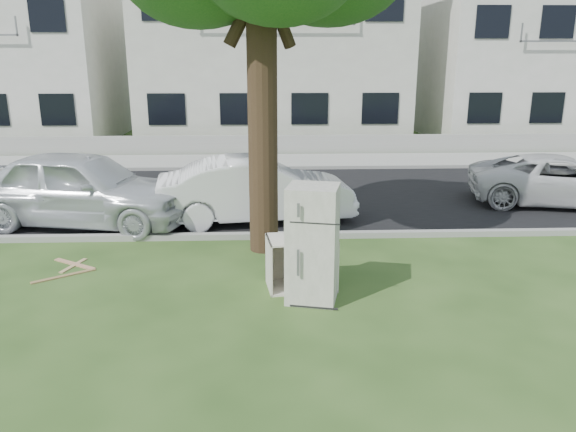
{
  "coord_description": "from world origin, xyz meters",
  "views": [
    {
      "loc": [
        -0.35,
        -8.47,
        3.64
      ],
      "look_at": [
        0.01,
        0.6,
        1.01
      ],
      "focal_mm": 35.0,
      "sensor_mm": 36.0,
      "label": 1
    }
  ],
  "objects_px": {
    "cabinet": "(301,262)",
    "car_left": "(81,188)",
    "fridge": "(313,244)",
    "car_center": "(256,190)",
    "car_right": "(562,180)"
  },
  "relations": [
    {
      "from": "car_center",
      "to": "car_left",
      "type": "bearing_deg",
      "value": 84.52
    },
    {
      "from": "cabinet",
      "to": "car_left",
      "type": "bearing_deg",
      "value": 134.44
    },
    {
      "from": "fridge",
      "to": "car_center",
      "type": "distance_m",
      "value": 4.36
    },
    {
      "from": "cabinet",
      "to": "car_center",
      "type": "xyz_separation_m",
      "value": [
        -0.77,
        3.79,
        0.3
      ]
    },
    {
      "from": "fridge",
      "to": "car_right",
      "type": "relative_size",
      "value": 0.41
    },
    {
      "from": "fridge",
      "to": "cabinet",
      "type": "xyz_separation_m",
      "value": [
        -0.14,
        0.47,
        -0.47
      ]
    },
    {
      "from": "fridge",
      "to": "cabinet",
      "type": "distance_m",
      "value": 0.68
    },
    {
      "from": "fridge",
      "to": "car_center",
      "type": "bearing_deg",
      "value": 115.21
    },
    {
      "from": "fridge",
      "to": "car_right",
      "type": "distance_m",
      "value": 8.6
    },
    {
      "from": "car_center",
      "to": "car_right",
      "type": "relative_size",
      "value": 0.99
    },
    {
      "from": "cabinet",
      "to": "car_right",
      "type": "bearing_deg",
      "value": 29.01
    },
    {
      "from": "fridge",
      "to": "car_right",
      "type": "xyz_separation_m",
      "value": [
        6.68,
        5.42,
        -0.28
      ]
    },
    {
      "from": "car_center",
      "to": "car_left",
      "type": "xyz_separation_m",
      "value": [
        -3.8,
        -0.14,
        0.11
      ]
    },
    {
      "from": "car_left",
      "to": "car_center",
      "type": "bearing_deg",
      "value": -76.48
    },
    {
      "from": "car_right",
      "to": "car_left",
      "type": "distance_m",
      "value": 11.46
    }
  ]
}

